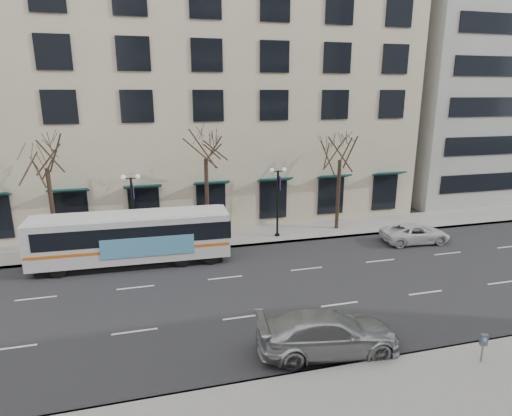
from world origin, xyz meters
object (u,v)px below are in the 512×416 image
object	(u,v)px
tree_far_right	(341,147)
pay_station	(484,342)
city_bus	(133,237)
silver_car	(328,333)
tree_far_left	(45,153)
tree_far_mid	(205,145)
lamp_post_left	(133,208)
lamp_post_right	(278,199)
white_pickup	(415,233)

from	to	relation	value
tree_far_right	pay_station	xyz separation A→B (m)	(-1.82, -17.07, -5.41)
city_bus	silver_car	bearing A→B (deg)	-54.49
tree_far_left	tree_far_right	bearing A→B (deg)	0.00
tree_far_mid	city_bus	size ratio (longest dim) A/B	0.72
lamp_post_left	silver_car	world-z (taller)	lamp_post_left
lamp_post_left	pay_station	distance (m)	21.17
lamp_post_left	silver_car	bearing A→B (deg)	-61.26
tree_far_right	silver_car	world-z (taller)	tree_far_right
city_bus	tree_far_mid	bearing A→B (deg)	32.60
silver_car	city_bus	bearing A→B (deg)	40.04
lamp_post_left	pay_station	bearing A→B (deg)	-51.34
tree_far_left	silver_car	world-z (taller)	tree_far_left
tree_far_right	pay_station	size ratio (longest dim) A/B	6.74
lamp_post_right	white_pickup	xyz separation A→B (m)	(9.19, -3.40, -2.28)
lamp_post_right	lamp_post_left	bearing A→B (deg)	180.00
city_bus	pay_station	world-z (taller)	city_bus
tree_far_left	tree_far_mid	bearing A→B (deg)	0.00
tree_far_left	lamp_post_left	xyz separation A→B (m)	(5.01, -0.60, -3.75)
tree_far_right	tree_far_left	bearing A→B (deg)	180.00
tree_far_mid	lamp_post_right	world-z (taller)	tree_far_mid
pay_station	silver_car	bearing A→B (deg)	175.32
tree_far_left	pay_station	distance (m)	25.57
lamp_post_right	tree_far_left	bearing A→B (deg)	177.71
tree_far_right	silver_car	distance (m)	17.31
lamp_post_left	pay_station	world-z (taller)	lamp_post_left
lamp_post_left	pay_station	size ratio (longest dim) A/B	4.36
tree_far_left	silver_car	distance (m)	20.30
lamp_post_right	tree_far_right	bearing A→B (deg)	6.85
city_bus	pay_station	xyz separation A→B (m)	(13.23, -14.06, -0.74)
tree_far_left	white_pickup	bearing A→B (deg)	-9.39
silver_car	white_pickup	distance (m)	15.67
tree_far_left	white_pickup	size ratio (longest dim) A/B	1.74
tree_far_left	city_bus	xyz separation A→B (m)	(4.95, -3.01, -4.94)
lamp_post_left	pay_station	xyz separation A→B (m)	(13.17, -16.47, -1.93)
silver_car	lamp_post_left	bearing A→B (deg)	35.10
tree_far_mid	silver_car	bearing A→B (deg)	-79.46
white_pickup	pay_station	world-z (taller)	pay_station
tree_far_mid	white_pickup	xyz separation A→B (m)	(14.19, -4.00, -6.24)
tree_far_mid	lamp_post_left	world-z (taller)	tree_far_mid
tree_far_mid	city_bus	distance (m)	7.81
silver_car	pay_station	distance (m)	5.95
tree_far_left	pay_station	xyz separation A→B (m)	(18.18, -17.07, -5.68)
tree_far_left	tree_far_right	distance (m)	20.00
city_bus	lamp_post_right	bearing A→B (deg)	15.29
pay_station	city_bus	bearing A→B (deg)	152.17
lamp_post_right	silver_car	world-z (taller)	lamp_post_right
lamp_post_left	white_pickup	bearing A→B (deg)	-10.05
white_pickup	city_bus	bearing A→B (deg)	91.44
lamp_post_right	silver_car	distance (m)	14.42
lamp_post_left	city_bus	xyz separation A→B (m)	(-0.06, -2.41, -1.18)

